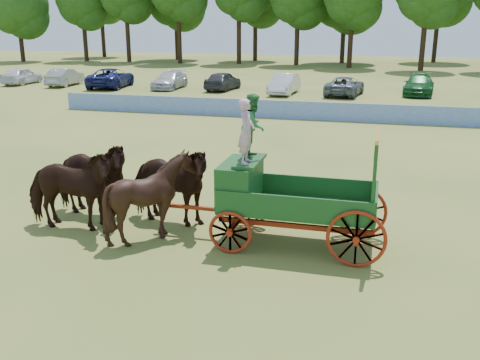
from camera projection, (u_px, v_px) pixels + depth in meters
name	position (u px, v px, depth m)	size (l,w,h in m)	color
ground	(159.00, 229.00, 14.70)	(160.00, 160.00, 0.00)	olive
horse_lead_left	(69.00, 190.00, 14.31)	(1.23, 2.70, 2.28)	black
horse_lead_right	(90.00, 179.00, 15.33)	(1.23, 2.70, 2.28)	black
horse_wheel_left	(152.00, 197.00, 13.72)	(1.84, 2.07, 2.28)	black
horse_wheel_right	(168.00, 185.00, 14.74)	(1.23, 2.70, 2.28)	black
farm_dray	(269.00, 180.00, 13.39)	(6.00, 2.00, 3.75)	#9E220F
sponsor_banner	(264.00, 109.00, 31.47)	(26.00, 0.08, 1.05)	#2044B1
parked_cars	(203.00, 81.00, 44.19)	(36.70, 7.50, 1.63)	silver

